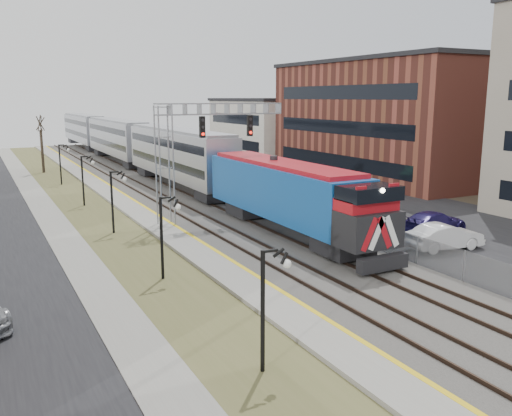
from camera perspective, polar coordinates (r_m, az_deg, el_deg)
sidewalk at (r=41.90m, az=-20.91°, el=-0.86°), size 2.00×120.00×0.08m
grass_median at (r=42.32m, az=-16.89°, el=-0.49°), size 4.00×120.00×0.06m
platform at (r=42.93m, az=-12.97°, el=0.01°), size 2.00×120.00×0.24m
ballast_bed at (r=44.42m, az=-6.73°, el=0.58°), size 8.00×120.00×0.20m
parking_lot at (r=49.89m, az=6.25°, el=1.71°), size 16.00×120.00×0.04m
platform_edge at (r=43.13m, az=-11.85°, el=0.28°), size 0.24×120.00×0.01m
track_near at (r=43.73m, az=-9.18°, el=0.57°), size 1.58×120.00×0.15m
track_far at (r=44.93m, az=-4.95°, el=0.97°), size 1.58×120.00×0.15m
train at (r=66.14m, az=-12.73°, el=6.44°), size 3.00×85.85×5.33m
signal_gantry at (r=36.20m, az=-7.07°, el=6.86°), size 9.00×1.07×8.15m
lampposts at (r=26.03m, az=-10.10°, el=-3.09°), size 0.14×62.14×4.00m
fence at (r=45.93m, az=-1.85°, el=1.91°), size 0.04×120.00×1.60m
buildings_east at (r=55.58m, az=20.91°, el=8.56°), size 16.00×76.00×15.00m
car_lot_b at (r=32.50m, az=19.28°, el=-2.93°), size 4.60×2.05×1.47m
car_lot_d at (r=35.85m, az=18.20°, el=-1.55°), size 5.26×2.80×1.45m
car_lot_e at (r=38.36m, az=8.52°, el=-0.32°), size 4.22×2.16×1.38m
car_lot_f at (r=50.51m, az=2.59°, el=2.65°), size 4.41×2.88×1.37m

